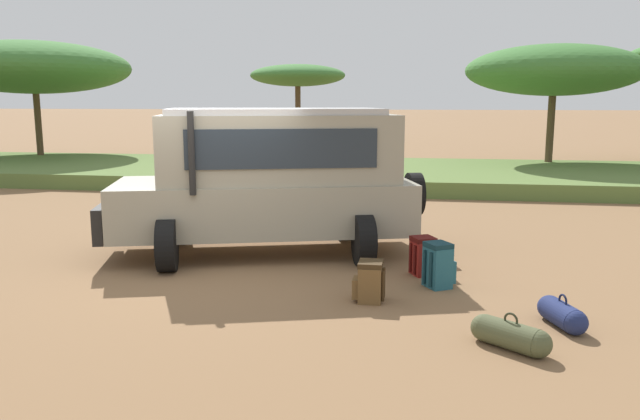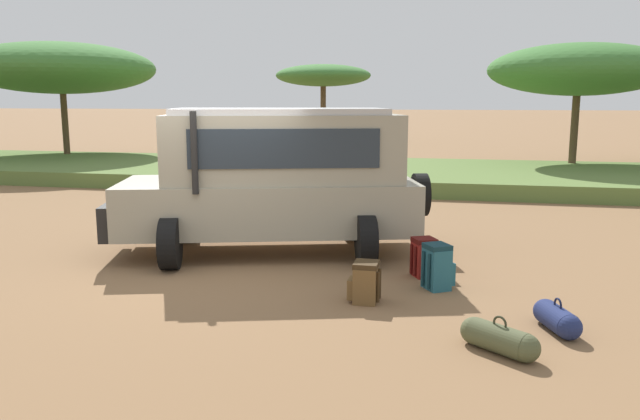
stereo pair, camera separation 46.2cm
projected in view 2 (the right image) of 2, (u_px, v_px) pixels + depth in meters
ground_plane at (219, 269)px, 9.65m from camera, size 320.00×320.00×0.00m
grass_bank at (344, 173)px, 20.28m from camera, size 120.00×7.00×0.44m
safari_vehicle at (275, 177)px, 10.48m from camera, size 5.46×3.57×2.44m
backpack_beside_front_wheel at (425, 258)px, 9.20m from camera, size 0.47×0.43×0.58m
backpack_cluster_center at (365, 282)px, 8.02m from camera, size 0.42×0.37×0.53m
backpack_near_rear_wheel at (437, 267)px, 8.57m from camera, size 0.48×0.46×0.63m
duffel_bag_low_black_case at (557, 319)px, 7.02m from camera, size 0.46×0.79×0.39m
duffel_bag_soft_canvas at (499, 339)px, 6.42m from camera, size 0.78×0.67×0.40m
acacia_tree_left_mid at (61, 68)px, 24.49m from camera, size 7.12×7.74×4.79m
acacia_tree_centre_back at (323, 76)px, 38.28m from camera, size 5.85×5.68×4.72m
acacia_tree_right_mid at (578, 70)px, 20.82m from camera, size 5.95×5.53×4.44m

